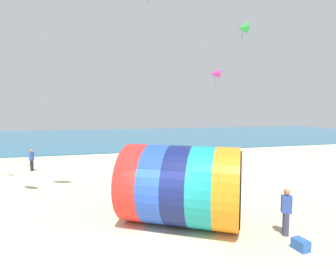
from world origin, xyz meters
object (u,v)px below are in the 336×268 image
kite_handler (286,211)px  cooler_box (301,245)px  kite_magenta_delta (215,74)px  bystander_mid_beach (134,167)px  giant_inflatable_tube (182,185)px  kite_green_delta (243,28)px  bystander_near_water (32,160)px

kite_handler → cooler_box: (-0.23, -1.01, -0.74)m
kite_magenta_delta → bystander_mid_beach: 13.30m
giant_inflatable_tube → bystander_mid_beach: (-0.90, 7.62, -0.80)m
kite_magenta_delta → kite_green_delta: kite_green_delta is taller
kite_magenta_delta → bystander_near_water: (-16.27, -1.65, -7.47)m
bystander_mid_beach → cooler_box: bystander_mid_beach is taller
kite_handler → kite_green_delta: (5.14, 11.89, 10.58)m
bystander_mid_beach → bystander_near_water: bearing=147.4°
kite_green_delta → cooler_box: bearing=-112.6°
bystander_mid_beach → cooler_box: size_ratio=3.12×
bystander_near_water → bystander_mid_beach: bearing=-32.6°
giant_inflatable_tube → kite_magenta_delta: bearing=59.9°
kite_green_delta → kite_magenta_delta: bearing=96.7°
kite_handler → kite_magenta_delta: (4.66, 15.96, 7.42)m
kite_green_delta → bystander_near_water: size_ratio=1.00×
kite_green_delta → cooler_box: kite_green_delta is taller
bystander_mid_beach → cooler_box: (4.08, -10.67, -0.64)m
bystander_mid_beach → giant_inflatable_tube: bearing=-83.2°
kite_magenta_delta → bystander_near_water: kite_magenta_delta is taller
kite_magenta_delta → bystander_near_water: 17.98m
giant_inflatable_tube → kite_green_delta: (8.55, 9.86, 9.88)m
kite_magenta_delta → cooler_box: 19.46m
bystander_mid_beach → cooler_box: 11.44m
kite_green_delta → cooler_box: 17.99m
kite_magenta_delta → cooler_box: bearing=-106.1°
kite_magenta_delta → bystander_mid_beach: (-8.97, -6.31, -7.52)m
giant_inflatable_tube → bystander_near_water: bearing=123.7°
kite_magenta_delta → cooler_box: (-4.89, -16.97, -8.16)m
kite_magenta_delta → bystander_mid_beach: kite_magenta_delta is taller
bystander_near_water → cooler_box: size_ratio=3.27×
cooler_box → kite_green_delta: bearing=67.4°
kite_magenta_delta → kite_green_delta: size_ratio=1.01×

